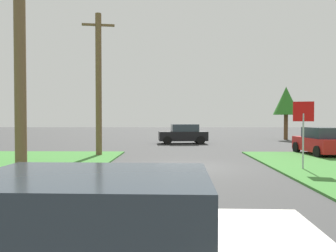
# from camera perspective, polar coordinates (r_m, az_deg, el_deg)

# --- Properties ---
(ground_plane) EXTENTS (120.00, 120.00, 0.00)m
(ground_plane) POSITION_cam_1_polar(r_m,az_deg,el_deg) (14.85, 3.17, -7.01)
(ground_plane) COLOR #3F3F3F
(lane_stripe_center) EXTENTS (0.20, 14.00, 0.01)m
(lane_stripe_center) POSITION_cam_1_polar(r_m,az_deg,el_deg) (7.05, 5.65, -16.57)
(lane_stripe_center) COLOR yellow
(lane_stripe_center) RESTS_ON ground
(stop_sign) EXTENTS (0.80, 0.22, 2.84)m
(stop_sign) POSITION_cam_1_polar(r_m,az_deg,el_deg) (14.85, 22.00, 0.72)
(stop_sign) COLOR #9EA0A8
(stop_sign) RESTS_ON ground
(car_approaching_junction) EXTENTS (4.15, 2.41, 1.62)m
(car_approaching_junction) POSITION_cam_1_polar(r_m,az_deg,el_deg) (28.06, 2.61, -1.36)
(car_approaching_junction) COLOR black
(car_approaching_junction) RESTS_ON ground
(car_on_crossroad) EXTENTS (2.12, 4.01, 1.62)m
(car_on_crossroad) POSITION_cam_1_polar(r_m,az_deg,el_deg) (21.12, 24.58, -2.43)
(car_on_crossroad) COLOR red
(car_on_crossroad) RESTS_ON ground
(utility_pole_near) EXTENTS (1.77, 0.59, 7.97)m
(utility_pole_near) POSITION_cam_1_polar(r_m,az_deg,el_deg) (10.21, -23.86, 12.10)
(utility_pole_near) COLOR brown
(utility_pole_near) RESTS_ON ground
(utility_pole_mid) EXTENTS (1.79, 0.43, 8.01)m
(utility_pole_mid) POSITION_cam_1_polar(r_m,az_deg,el_deg) (19.41, -11.71, 7.08)
(utility_pole_mid) COLOR brown
(utility_pole_mid) RESTS_ON ground
(oak_tree_left) EXTENTS (2.50, 2.50, 5.21)m
(oak_tree_left) POSITION_cam_1_polar(r_m,az_deg,el_deg) (35.05, 19.42, 3.98)
(oak_tree_left) COLOR brown
(oak_tree_left) RESTS_ON ground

